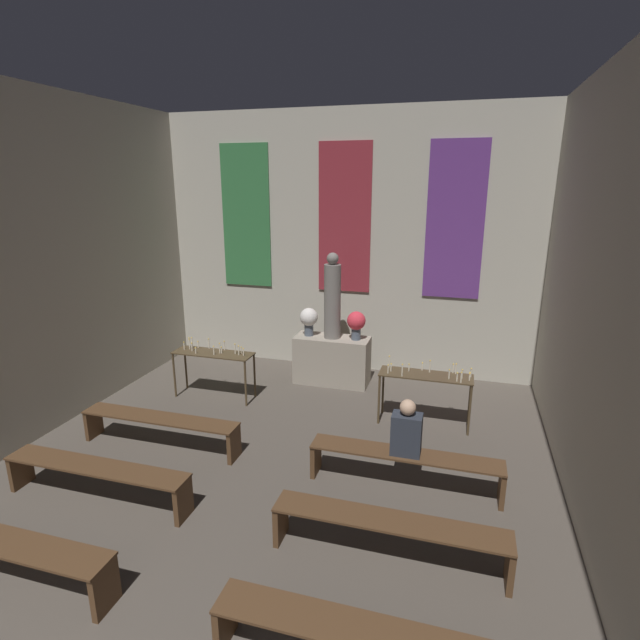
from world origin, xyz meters
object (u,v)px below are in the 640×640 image
(flower_vase_right, at_px, (356,323))
(person_seated, at_px, (407,431))
(candle_rack_right, at_px, (426,381))
(pew_back_left, at_px, (160,425))
(pew_second_left, at_px, (1,550))
(pew_back_right, at_px, (405,462))
(flower_vase_left, at_px, (309,319))
(statue, at_px, (332,299))
(pew_third_right, at_px, (389,530))
(candle_rack_left, at_px, (213,358))
(pew_third_left, at_px, (97,475))
(altar, at_px, (332,360))

(flower_vase_right, bearing_deg, person_seated, -66.86)
(candle_rack_right, relative_size, pew_back_left, 0.60)
(candle_rack_right, height_order, pew_second_left, candle_rack_right)
(pew_back_right, bearing_deg, flower_vase_left, 126.01)
(candle_rack_right, bearing_deg, statue, 146.42)
(flower_vase_left, xyz_separation_m, pew_third_right, (2.17, -4.27, -0.86))
(pew_third_right, relative_size, person_seated, 3.31)
(flower_vase_right, bearing_deg, pew_back_right, -66.90)
(candle_rack_left, bearing_deg, person_seated, -26.82)
(candle_rack_right, relative_size, pew_third_left, 0.60)
(altar, relative_size, pew_third_left, 0.59)
(altar, relative_size, pew_third_right, 0.59)
(pew_second_left, xyz_separation_m, pew_third_right, (3.44, 1.29, 0.00))
(flower_vase_right, bearing_deg, pew_third_left, -116.90)
(statue, relative_size, pew_second_left, 0.67)
(candle_rack_right, distance_m, person_seated, 1.79)
(statue, distance_m, pew_third_right, 4.78)
(candle_rack_left, bearing_deg, pew_back_right, -26.84)
(statue, bearing_deg, pew_second_left, -107.18)
(pew_second_left, bearing_deg, pew_back_left, 90.00)
(flower_vase_left, xyz_separation_m, pew_third_left, (-1.27, -4.27, -0.86))
(flower_vase_right, bearing_deg, candle_rack_right, -41.42)
(statue, relative_size, person_seated, 2.22)
(pew_second_left, relative_size, pew_back_right, 1.00)
(flower_vase_right, xyz_separation_m, person_seated, (1.28, -2.98, -0.43))
(statue, xyz_separation_m, candle_rack_right, (1.81, -1.20, -0.90))
(pew_third_left, bearing_deg, candle_rack_right, 41.03)
(statue, bearing_deg, altar, 0.00)
(altar, height_order, candle_rack_left, candle_rack_left)
(altar, bearing_deg, pew_third_left, -111.93)
(pew_third_left, relative_size, pew_back_left, 1.00)
(altar, distance_m, pew_third_right, 4.61)
(flower_vase_right, xyz_separation_m, pew_third_right, (1.27, -4.27, -0.86))
(person_seated, bearing_deg, pew_second_left, -143.14)
(candle_rack_left, relative_size, pew_back_right, 0.60)
(flower_vase_right, relative_size, pew_third_right, 0.22)
(pew_second_left, bearing_deg, statue, 72.82)
(candle_rack_right, distance_m, pew_third_right, 3.10)
(pew_second_left, distance_m, person_seated, 4.33)
(candle_rack_left, bearing_deg, pew_third_left, -88.39)
(pew_third_right, bearing_deg, pew_second_left, -159.43)
(pew_third_right, xyz_separation_m, pew_back_right, (0.00, 1.29, 0.00))
(pew_second_left, xyz_separation_m, pew_back_right, (3.44, 2.58, 0.00))
(pew_third_right, bearing_deg, flower_vase_right, 106.58)
(altar, distance_m, candle_rack_right, 2.19)
(pew_back_right, bearing_deg, candle_rack_right, 87.12)
(pew_third_right, bearing_deg, flower_vase_left, 116.90)
(pew_back_right, bearing_deg, pew_third_left, -159.43)
(pew_second_left, distance_m, pew_back_right, 4.30)
(flower_vase_left, distance_m, pew_second_left, 5.77)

